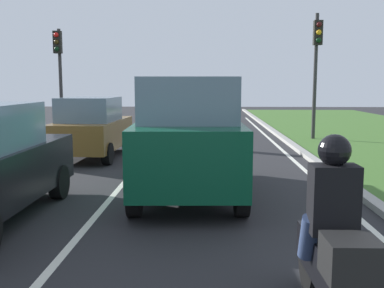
% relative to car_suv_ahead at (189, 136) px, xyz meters
% --- Properties ---
extents(ground_plane, '(60.00, 60.00, 0.00)m').
position_rel_car_suv_ahead_xyz_m(ground_plane, '(-0.77, 4.42, -1.17)').
color(ground_plane, '#262628').
extents(lane_line_center, '(0.12, 32.00, 0.01)m').
position_rel_car_suv_ahead_xyz_m(lane_line_center, '(-1.47, 4.42, -1.16)').
color(lane_line_center, silver).
rests_on(lane_line_center, ground).
extents(lane_line_right_edge, '(0.12, 32.00, 0.01)m').
position_rel_car_suv_ahead_xyz_m(lane_line_right_edge, '(2.83, 4.42, -1.16)').
color(lane_line_right_edge, silver).
rests_on(lane_line_right_edge, ground).
extents(curb_right, '(0.24, 48.00, 0.12)m').
position_rel_car_suv_ahead_xyz_m(curb_right, '(3.33, 4.42, -1.11)').
color(curb_right, '#9E9B93').
rests_on(curb_right, ground).
extents(car_suv_ahead, '(2.11, 4.57, 2.28)m').
position_rel_car_suv_ahead_xyz_m(car_suv_ahead, '(0.00, 0.00, 0.00)').
color(car_suv_ahead, '#0C472D').
rests_on(car_suv_ahead, ground).
extents(car_hatchback_far, '(1.82, 3.75, 1.78)m').
position_rel_car_suv_ahead_xyz_m(car_hatchback_far, '(-3.04, 4.39, -0.28)').
color(car_hatchback_far, brown).
rests_on(car_hatchback_far, ground).
extents(motorcycle, '(0.40, 1.90, 1.01)m').
position_rel_car_suv_ahead_xyz_m(motorcycle, '(1.45, -4.86, -0.60)').
color(motorcycle, black).
rests_on(motorcycle, ground).
extents(rider_person, '(0.50, 0.40, 1.16)m').
position_rel_car_suv_ahead_xyz_m(rider_person, '(1.45, -4.81, 0.02)').
color(rider_person, black).
rests_on(rider_person, ground).
extents(traffic_light_near_right, '(0.32, 0.50, 4.80)m').
position_rel_car_suv_ahead_xyz_m(traffic_light_near_right, '(4.47, 8.69, 2.06)').
color(traffic_light_near_right, '#2D2D2D').
rests_on(traffic_light_near_right, ground).
extents(traffic_light_overhead_left, '(0.32, 0.50, 4.42)m').
position_rel_car_suv_ahead_xyz_m(traffic_light_overhead_left, '(-5.78, 9.93, 1.90)').
color(traffic_light_overhead_left, '#2D2D2D').
rests_on(traffic_light_overhead_left, ground).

